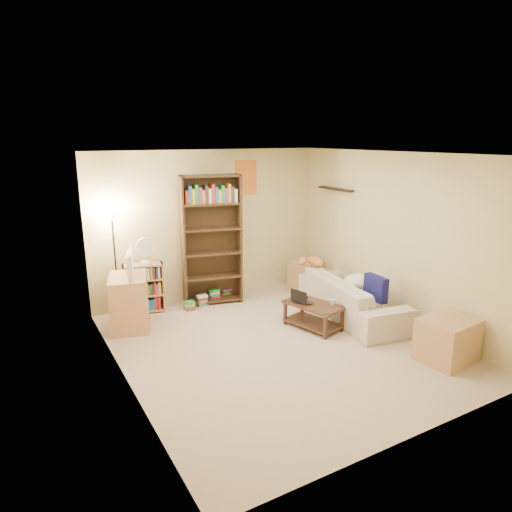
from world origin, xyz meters
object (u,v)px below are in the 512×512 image
Objects in this scene: coffee_table at (313,313)px; floor_lamp at (113,234)px; laptop at (304,301)px; television at (126,263)px; tabby_cat at (313,261)px; tv_stand at (129,302)px; tall_bookshelf at (212,237)px; desk_fan at (145,250)px; end_cabinet at (447,340)px; sofa at (352,297)px; short_bookshelf at (144,288)px; mug at (333,302)px; side_table at (305,276)px.

coffee_table is 0.57× the size of floor_lamp.
television is at bearing 24.36° from laptop.
tabby_cat is 0.63× the size of tv_stand.
coffee_table is at bearing -125.23° from tabby_cat.
desk_fan is at bearing -171.86° from tall_bookshelf.
end_cabinet is at bearing -117.91° from television.
sofa is 3.24m from short_bookshelf.
coffee_table is 1.17× the size of short_bookshelf.
side_table is at bearing 67.43° from mug.
desk_fan is (0.40, 0.45, 0.05)m from television.
end_cabinet is (3.16, -2.94, -0.12)m from tv_stand.
tv_stand is 1.04m from floor_lamp.
sofa is at bearing -80.52° from tabby_cat.
short_bookshelf is 2.87m from side_table.
tabby_cat is at bearing 7.23° from tv_stand.
desk_fan reaches higher than television.
tabby_cat reaches higher than coffee_table.
tabby_cat reaches higher than end_cabinet.
side_table is at bearing 65.71° from tabby_cat.
mug is 2.24m from tall_bookshelf.
television is at bearing -84.56° from floor_lamp.
tabby_cat is (-0.14, 0.84, 0.39)m from sofa.
coffee_table is 1.69m from side_table.
sofa is at bearing -6.85° from tv_stand.
coffee_table is (-0.79, -0.08, -0.08)m from sofa.
tv_stand is 1.85× the size of desk_fan.
tv_stand is at bearing -84.56° from floor_lamp.
mug is 2.94m from desk_fan.
end_cabinet is (0.64, -1.45, -0.14)m from mug.
end_cabinet is (1.68, -3.30, -0.85)m from tall_bookshelf.
coffee_table is at bearing 140.42° from mug.
end_cabinet reaches higher than laptop.
short_bookshelf reaches higher than coffee_table.
short_bookshelf is 0.63m from desk_fan.
tall_bookshelf is 1.93m from side_table.
mug is 0.19× the size of television.
short_bookshelf is at bearing -173.80° from tall_bookshelf.
tabby_cat is 3.00m from television.
coffee_table is at bearing -104.69° from television.
end_cabinet is at bearing -66.23° from mug.
television reaches higher than laptop.
sofa is 2.83× the size of tv_stand.
side_table reaches higher than laptop.
side_table reaches higher than mug.
short_bookshelf is (-2.17, 1.98, -0.02)m from mug.
television is 1.02× the size of end_cabinet.
mug is 1.59m from end_cabinet.
coffee_table is at bearing 117.63° from end_cabinet.
short_bookshelf is at bearing -21.21° from television.
floor_lamp reaches higher than laptop.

